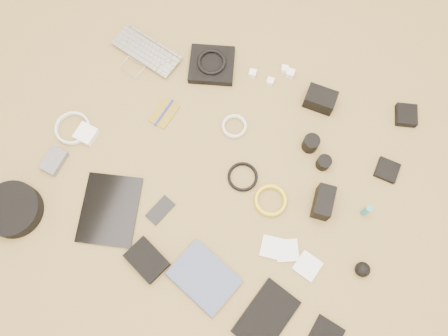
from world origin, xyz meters
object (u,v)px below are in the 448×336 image
(dslr_camera, at_px, (320,99))
(phone, at_px, (160,210))
(tablet, at_px, (110,210))
(headphone_case, at_px, (13,209))
(paperback, at_px, (188,296))
(laptop, at_px, (140,59))

(dslr_camera, xyz_separation_m, phone, (-0.43, -0.63, -0.03))
(dslr_camera, distance_m, tablet, 0.92)
(tablet, bearing_deg, headphone_case, -172.52)
(dslr_camera, bearing_deg, headphone_case, -137.26)
(dslr_camera, xyz_separation_m, headphone_case, (-0.94, -0.82, -0.01))
(phone, height_order, paperback, paperback)
(laptop, distance_m, dslr_camera, 0.76)
(tablet, relative_size, paperback, 1.19)
(dslr_camera, height_order, headphone_case, dslr_camera)
(dslr_camera, bearing_deg, laptop, -173.48)
(dslr_camera, height_order, paperback, dslr_camera)
(dslr_camera, distance_m, phone, 0.76)
(headphone_case, xyz_separation_m, paperback, (0.72, -0.06, -0.02))
(dslr_camera, distance_m, headphone_case, 1.25)
(headphone_case, bearing_deg, phone, 20.23)
(headphone_case, bearing_deg, dslr_camera, 40.95)
(laptop, xyz_separation_m, paperback, (0.53, -0.82, -0.00))
(tablet, distance_m, phone, 0.19)
(laptop, distance_m, phone, 0.65)
(tablet, bearing_deg, phone, 5.97)
(laptop, relative_size, tablet, 1.09)
(paperback, bearing_deg, laptop, 54.48)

